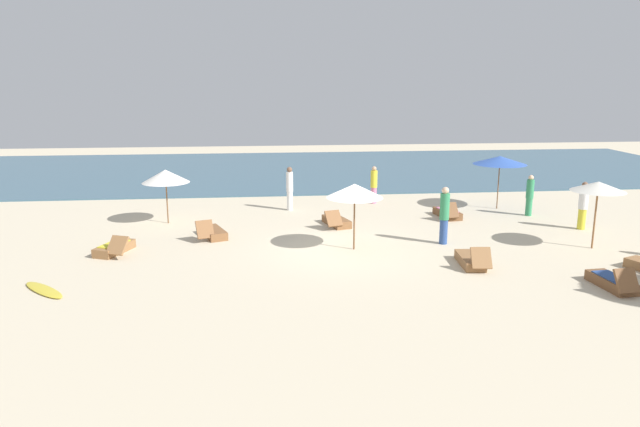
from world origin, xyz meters
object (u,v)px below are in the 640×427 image
at_px(umbrella_2, 355,191).
at_px(lounger_6, 115,248).
at_px(person_2, 374,185).
at_px(lounger_0, 471,260).
at_px(person_0, 583,205).
at_px(lounger_3, 336,221).
at_px(person_1, 290,188).
at_px(person_5, 530,195).
at_px(umbrella_0, 500,160).
at_px(person_4, 444,215).
at_px(lounger_2, 613,282).
at_px(umbrella_1, 598,187).
at_px(umbrella_3, 166,176).
at_px(lounger_5, 448,213).
at_px(lounger_4, 213,232).
at_px(surfboard, 44,290).

xyz_separation_m(umbrella_2, lounger_6, (-7.64, 0.33, -1.76)).
bearing_deg(person_2, lounger_0, -82.52).
bearing_deg(person_2, person_0, -38.23).
bearing_deg(lounger_3, person_1, 119.33).
xyz_separation_m(lounger_6, person_5, (15.42, 3.73, 0.67)).
xyz_separation_m(umbrella_0, person_5, (0.76, -1.38, -1.23)).
height_order(lounger_0, person_4, person_4).
height_order(person_0, person_4, person_4).
bearing_deg(lounger_2, umbrella_0, 85.62).
height_order(umbrella_1, person_1, umbrella_1).
bearing_deg(umbrella_1, lounger_2, -112.56).
height_order(umbrella_1, lounger_6, umbrella_1).
relative_size(umbrella_3, lounger_5, 1.20).
bearing_deg(lounger_4, lounger_0, -27.16).
height_order(umbrella_1, umbrella_3, umbrella_1).
bearing_deg(person_5, lounger_0, -126.76).
bearing_deg(person_5, person_4, -141.64).
xyz_separation_m(umbrella_2, person_5, (7.77, 4.06, -1.09)).
height_order(umbrella_2, lounger_2, umbrella_2).
bearing_deg(lounger_2, surfboard, 175.03).
xyz_separation_m(lounger_5, surfboard, (-13.12, -7.09, -0.14)).
bearing_deg(lounger_2, person_2, 110.55).
bearing_deg(lounger_2, person_0, 67.85).
xyz_separation_m(umbrella_1, lounger_6, (-15.43, 0.99, -1.87)).
xyz_separation_m(lounger_4, person_5, (12.45, 2.09, 0.67)).
distance_m(lounger_0, person_4, 2.56).
bearing_deg(lounger_6, person_0, 4.96).
bearing_deg(lounger_2, lounger_5, 102.36).
distance_m(lounger_6, person_2, 11.78).
xyz_separation_m(person_0, person_1, (-10.51, 4.28, 0.06)).
height_order(umbrella_1, person_0, umbrella_1).
bearing_deg(person_0, lounger_2, -112.15).
xyz_separation_m(lounger_2, lounger_3, (-6.44, 7.51, -0.01)).
bearing_deg(person_2, person_4, -80.75).
bearing_deg(lounger_2, umbrella_1, 67.44).
bearing_deg(person_4, lounger_5, 70.25).
relative_size(umbrella_0, lounger_2, 1.33).
bearing_deg(umbrella_0, umbrella_3, -174.93).
height_order(person_1, person_4, person_4).
height_order(lounger_0, person_0, person_0).
distance_m(person_4, surfboard, 12.30).
bearing_deg(person_2, umbrella_3, -161.67).
bearing_deg(umbrella_0, person_4, -127.65).
bearing_deg(person_5, umbrella_1, -89.88).
bearing_deg(umbrella_2, lounger_5, 42.62).
bearing_deg(person_0, lounger_6, -175.04).
distance_m(umbrella_3, person_2, 9.04).
height_order(umbrella_1, lounger_5, umbrella_1).
xyz_separation_m(umbrella_2, lounger_5, (4.42, 4.07, -1.76)).
bearing_deg(umbrella_3, person_2, 18.33).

